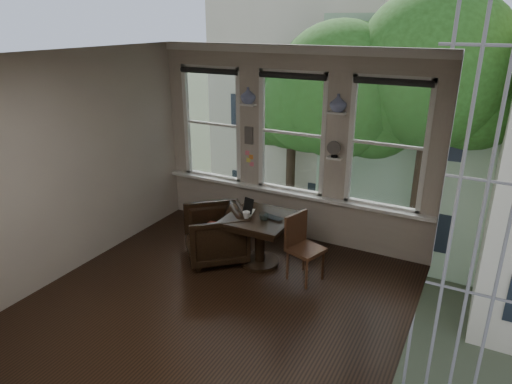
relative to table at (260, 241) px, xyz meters
The scene contains 25 objects.
ground 1.16m from the table, 91.31° to the right, with size 4.50×4.50×0.00m, color black.
ceiling 2.85m from the table, 91.31° to the right, with size 4.50×4.50×0.00m, color silver.
wall_back 1.61m from the table, 91.25° to the left, with size 4.50×4.50×0.00m, color #BEB3A2.
wall_front 3.53m from the table, 90.43° to the right, with size 4.50×4.50×0.00m, color #BEB3A2.
wall_left 2.77m from the table, 154.18° to the right, with size 4.50×4.50×0.00m, color #BEB3A2.
wall_right 2.73m from the table, 26.32° to the right, with size 4.50×4.50×0.00m, color #BEB3A2.
window_left 2.29m from the table, 142.08° to the left, with size 1.10×0.12×1.90m, color white, non-canonical shape.
window_center 1.75m from the table, 91.25° to the left, with size 1.10×0.12×1.90m, color white, non-canonical shape.
window_right 2.26m from the table, 38.89° to the left, with size 1.10×0.12×1.90m, color white, non-canonical shape.
shelf_left 2.15m from the table, 125.56° to the left, with size 0.26×0.16×0.03m, color white.
shelf_right 2.14m from the table, 56.29° to the left, with size 0.26×0.16×0.03m, color white.
intercom 1.80m from the table, 124.80° to the left, with size 0.14×0.06×0.28m, color #59544F.
sticky_notes 1.58m from the table, 124.68° to the left, with size 0.16×0.01×0.24m, color pink, non-canonical shape.
desk_fan 1.70m from the table, 55.78° to the left, with size 0.20×0.20×0.24m, color #59544F, non-canonical shape.
vase_left 2.27m from the table, 125.56° to the left, with size 0.24×0.24×0.25m, color silver.
vase_right 2.25m from the table, 56.29° to the left, with size 0.24×0.24×0.25m, color silver.
table is the anchor object (origin of this frame).
armchair_left 0.67m from the table, 166.28° to the right, with size 0.84×0.87×0.79m, color black.
cushion_red 0.67m from the table, 166.28° to the right, with size 0.45×0.45×0.06m, color maroon.
side_chair_right 0.75m from the table, ahead, with size 0.42×0.42×0.92m, color #442318, non-canonical shape.
laptop 0.43m from the table, ahead, with size 0.31×0.20×0.02m, color black.
mug 0.47m from the table, 135.30° to the right, with size 0.11×0.11×0.10m, color white.
drinking_glass 0.45m from the table, 39.30° to the right, with size 0.13×0.13×0.10m, color white.
tablet 0.53m from the table, 166.77° to the left, with size 0.16×0.02×0.22m, color black.
papers 0.45m from the table, behind, with size 0.22×0.30×0.00m, color silver.
Camera 1 is at (2.69, -4.11, 3.35)m, focal length 32.00 mm.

